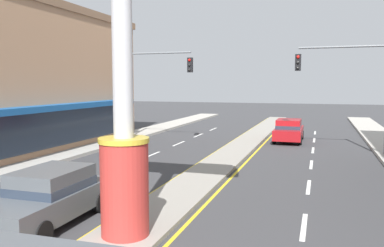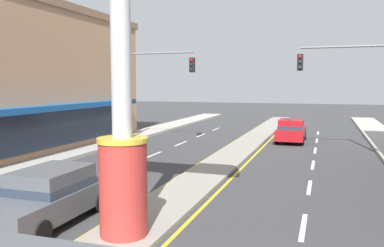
{
  "view_description": "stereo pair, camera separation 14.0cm",
  "coord_description": "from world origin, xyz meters",
  "views": [
    {
      "loc": [
        4.55,
        -1.74,
        3.9
      ],
      "look_at": [
        0.54,
        10.59,
        2.6
      ],
      "focal_mm": 36.93,
      "sensor_mm": 36.0,
      "label": 1
    },
    {
      "loc": [
        4.68,
        -1.69,
        3.9
      ],
      "look_at": [
        0.54,
        10.59,
        2.6
      ],
      "focal_mm": 36.93,
      "sensor_mm": 36.0,
      "label": 2
    }
  ],
  "objects": [
    {
      "name": "lane_markings",
      "position": [
        0.0,
        16.65,
        0.0
      ],
      "size": [
        8.59,
        52.0,
        0.01
      ],
      "color": "silver",
      "rests_on": "ground"
    },
    {
      "name": "sidewalk_left",
      "position": [
        -8.67,
        16.0,
        0.09
      ],
      "size": [
        2.29,
        60.0,
        0.18
      ],
      "primitive_type": "cube",
      "color": "#ADA89E",
      "rests_on": "ground"
    },
    {
      "name": "district_sign",
      "position": [
        -0.0,
        6.83,
        4.23
      ],
      "size": [
        6.23,
        1.25,
        8.32
      ],
      "color": "#B7332D",
      "rests_on": "median_strip"
    },
    {
      "name": "sedan_far_right_lane",
      "position": [
        -2.57,
        7.28,
        0.79
      ],
      "size": [
        1.87,
        4.32,
        1.53
      ],
      "color": "#4C5156",
      "rests_on": "ground"
    },
    {
      "name": "traffic_light_left_side",
      "position": [
        -6.16,
        22.1,
        4.25
      ],
      "size": [
        4.86,
        0.46,
        6.2
      ],
      "color": "slate",
      "rests_on": "ground"
    },
    {
      "name": "traffic_light_right_side",
      "position": [
        6.16,
        21.24,
        4.25
      ],
      "size": [
        4.86,
        0.46,
        6.2
      ],
      "color": "slate",
      "rests_on": "ground"
    },
    {
      "name": "median_strip",
      "position": [
        0.0,
        18.0,
        0.07
      ],
      "size": [
        1.85,
        52.0,
        0.14
      ],
      "primitive_type": "cube",
      "color": "gray",
      "rests_on": "ground"
    },
    {
      "name": "sedan_mid_left_lane",
      "position": [
        2.57,
        25.53,
        0.79
      ],
      "size": [
        1.85,
        4.3,
        1.53
      ],
      "color": "maroon",
      "rests_on": "ground"
    }
  ]
}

